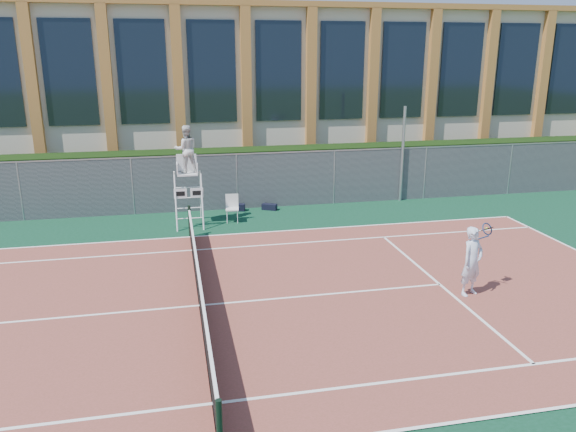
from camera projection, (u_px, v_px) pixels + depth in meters
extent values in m
plane|color=#233814|center=(200.00, 307.00, 13.84)|extent=(120.00, 120.00, 0.00)
cube|color=#0B341D|center=(198.00, 290.00, 14.78)|extent=(36.00, 20.00, 0.01)
cube|color=brown|center=(200.00, 306.00, 13.83)|extent=(23.77, 10.97, 0.02)
cylinder|color=black|center=(220.00, 432.00, 8.42)|extent=(0.10, 0.10, 1.10)
cylinder|color=black|center=(190.00, 221.00, 18.95)|extent=(0.10, 0.10, 1.10)
cube|color=black|center=(199.00, 289.00, 13.71)|extent=(0.03, 11.00, 0.86)
cube|color=white|center=(198.00, 272.00, 13.58)|extent=(0.06, 11.20, 0.07)
cube|color=black|center=(185.00, 178.00, 22.93)|extent=(40.00, 1.40, 2.20)
cube|color=beige|center=(177.00, 92.00, 29.63)|extent=(44.00, 10.00, 8.00)
cube|color=#A86B30|center=(173.00, 10.00, 28.48)|extent=(45.00, 10.60, 0.25)
cylinder|color=#9EA0A5|center=(402.00, 154.00, 23.21)|extent=(0.12, 0.12, 3.95)
cylinder|color=white|center=(176.00, 204.00, 19.59)|extent=(0.06, 0.55, 1.99)
cylinder|color=white|center=(202.00, 202.00, 19.77)|extent=(0.06, 0.55, 1.99)
cylinder|color=white|center=(175.00, 197.00, 20.55)|extent=(0.06, 0.55, 1.99)
cylinder|color=white|center=(201.00, 195.00, 20.73)|extent=(0.06, 0.55, 1.99)
cube|color=white|center=(187.00, 174.00, 19.89)|extent=(0.71, 0.61, 0.06)
cube|color=white|center=(187.00, 162.00, 20.06)|extent=(0.71, 0.05, 0.61)
cube|color=white|center=(180.00, 194.00, 19.63)|extent=(0.45, 0.03, 0.35)
cube|color=white|center=(197.00, 193.00, 19.74)|extent=(0.45, 0.03, 0.35)
imported|color=silver|center=(186.00, 149.00, 19.70)|extent=(0.89, 0.73, 1.68)
cube|color=silver|center=(232.00, 209.00, 20.60)|extent=(0.52, 0.52, 0.04)
cube|color=silver|center=(232.00, 201.00, 20.73)|extent=(0.47, 0.09, 0.50)
cylinder|color=silver|center=(227.00, 217.00, 20.47)|extent=(0.03, 0.03, 0.47)
cylinder|color=silver|center=(238.00, 217.00, 20.51)|extent=(0.03, 0.03, 0.47)
cylinder|color=silver|center=(227.00, 214.00, 20.83)|extent=(0.03, 0.03, 0.47)
cylinder|color=silver|center=(237.00, 214.00, 20.87)|extent=(0.03, 0.03, 0.47)
cube|color=black|center=(237.00, 207.00, 22.16)|extent=(0.69, 0.41, 0.28)
cube|color=black|center=(269.00, 207.00, 22.30)|extent=(0.64, 0.50, 0.23)
imported|color=silver|center=(472.00, 261.00, 14.23)|extent=(0.77, 0.64, 1.81)
torus|color=navy|center=(487.00, 229.00, 14.34)|extent=(0.38, 0.30, 0.30)
sphere|color=#CCE533|center=(487.00, 228.00, 14.54)|extent=(0.07, 0.07, 0.07)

